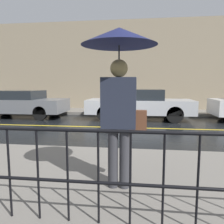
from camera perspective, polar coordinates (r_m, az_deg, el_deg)
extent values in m
plane|color=black|center=(8.21, -0.28, -4.02)|extent=(80.00, 80.00, 0.00)
cube|color=slate|center=(3.80, -9.87, -16.37)|extent=(28.00, 2.98, 0.15)
cube|color=slate|center=(12.31, 2.27, 0.05)|extent=(28.00, 2.04, 0.15)
cube|color=gold|center=(8.21, -0.28, -3.99)|extent=(25.20, 0.12, 0.01)
cube|color=gray|center=(13.43, 2.77, 11.79)|extent=(28.00, 0.30, 5.37)
cylinder|color=black|center=(2.38, -19.23, -4.30)|extent=(12.00, 0.04, 0.04)
cylinder|color=black|center=(2.54, -18.71, -16.32)|extent=(12.00, 0.04, 0.04)
cylinder|color=black|center=(2.67, -25.22, -14.29)|extent=(0.02, 0.02, 0.98)
cylinder|color=black|center=(2.52, -18.76, -15.29)|extent=(0.02, 0.02, 0.98)
cylinder|color=black|center=(2.40, -11.50, -16.18)|extent=(0.02, 0.02, 0.98)
cylinder|color=black|center=(2.33, -3.56, -16.87)|extent=(0.02, 0.02, 0.98)
cylinder|color=black|center=(2.29, 4.81, -17.26)|extent=(0.02, 0.02, 0.98)
cylinder|color=black|center=(2.30, 13.28, -17.30)|extent=(0.02, 0.02, 0.98)
cylinder|color=black|center=(2.36, 21.49, -17.00)|extent=(0.02, 0.02, 0.98)
cylinder|color=#333338|center=(3.11, 0.25, -11.75)|extent=(0.14, 0.14, 0.86)
cylinder|color=#333338|center=(3.10, 3.26, -11.85)|extent=(0.14, 0.14, 0.86)
cube|color=#232838|center=(2.95, 1.81, 2.44)|extent=(0.46, 0.28, 0.68)
sphere|color=tan|center=(2.95, 1.84, 11.32)|extent=(0.24, 0.24, 0.24)
cylinder|color=#262628|center=(2.94, 1.84, 9.78)|extent=(0.02, 0.02, 0.75)
cone|color=#191E4C|center=(3.01, 1.88, 19.15)|extent=(1.00, 1.00, 0.23)
cube|color=brown|center=(2.97, 6.70, -2.43)|extent=(0.24, 0.12, 0.30)
cube|color=slate|center=(11.62, -22.65, 1.62)|extent=(4.39, 1.84, 0.63)
cube|color=#1E2328|center=(11.68, -23.52, 4.16)|extent=(2.28, 1.70, 0.41)
cylinder|color=black|center=(11.78, -14.87, 0.70)|extent=(0.64, 0.22, 0.64)
cylinder|color=black|center=(10.31, -18.25, -0.30)|extent=(0.64, 0.22, 0.64)
cylinder|color=black|center=(13.05, -26.01, 0.82)|extent=(0.64, 0.22, 0.64)
cube|color=#B2B5BA|center=(10.08, 7.16, 1.49)|extent=(4.74, 1.81, 0.62)
cube|color=#1E2328|center=(10.04, 6.13, 4.59)|extent=(2.47, 1.66, 0.46)
cylinder|color=black|center=(11.00, 14.83, 0.42)|extent=(0.70, 0.22, 0.70)
cylinder|color=black|center=(9.43, 16.09, -0.69)|extent=(0.70, 0.22, 0.70)
cylinder|color=black|center=(11.00, -0.53, 0.66)|extent=(0.70, 0.22, 0.70)
cylinder|color=black|center=(9.44, -1.83, -0.41)|extent=(0.70, 0.22, 0.70)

